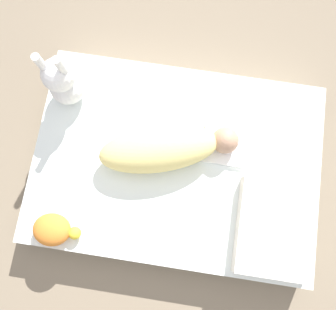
% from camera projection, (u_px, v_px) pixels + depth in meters
% --- Properties ---
extents(ground_plane, '(12.00, 12.00, 0.00)m').
position_uv_depth(ground_plane, '(176.00, 167.00, 1.61)').
color(ground_plane, '#7A6B56').
extents(bed_mattress, '(1.28, 0.90, 0.16)m').
position_uv_depth(bed_mattress, '(176.00, 165.00, 1.54)').
color(bed_mattress, white).
rests_on(bed_mattress, ground_plane).
extents(burp_cloth, '(0.23, 0.19, 0.02)m').
position_uv_depth(burp_cloth, '(229.00, 145.00, 1.46)').
color(burp_cloth, white).
rests_on(burp_cloth, bed_mattress).
extents(swaddled_baby, '(0.61, 0.34, 0.16)m').
position_uv_depth(swaddled_baby, '(165.00, 148.00, 1.39)').
color(swaddled_baby, '#EFDB7F').
rests_on(swaddled_baby, bed_mattress).
extents(pillow, '(0.31, 0.39, 0.08)m').
position_uv_depth(pillow, '(274.00, 229.00, 1.37)').
color(pillow, white).
rests_on(pillow, bed_mattress).
extents(bunny_plush, '(0.16, 0.16, 0.34)m').
position_uv_depth(bunny_plush, '(63.00, 82.00, 1.39)').
color(bunny_plush, white).
rests_on(bunny_plush, bed_mattress).
extents(turtle_plush, '(0.20, 0.13, 0.09)m').
position_uv_depth(turtle_plush, '(54.00, 230.00, 1.36)').
color(turtle_plush, orange).
rests_on(turtle_plush, bed_mattress).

